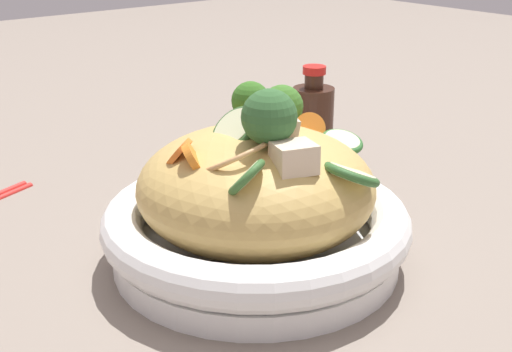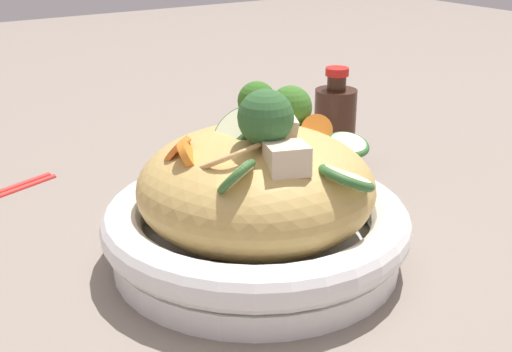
% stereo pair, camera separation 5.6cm
% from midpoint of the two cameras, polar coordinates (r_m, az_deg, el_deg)
% --- Properties ---
extents(ground_plane, '(3.00, 3.00, 0.00)m').
position_cam_midpoint_polar(ground_plane, '(0.60, 2.66, -7.13)').
color(ground_plane, gray).
extents(serving_bowl, '(0.27, 0.27, 0.06)m').
position_cam_midpoint_polar(serving_bowl, '(0.59, 2.71, -4.64)').
color(serving_bowl, white).
rests_on(serving_bowl, ground_plane).
extents(noodle_heap, '(0.20, 0.20, 0.10)m').
position_cam_midpoint_polar(noodle_heap, '(0.57, 2.77, -0.95)').
color(noodle_heap, tan).
rests_on(noodle_heap, serving_bowl).
extents(broccoli_florets, '(0.12, 0.12, 0.07)m').
position_cam_midpoint_polar(broccoli_florets, '(0.58, 4.19, 5.40)').
color(broccoli_florets, '#90B673').
rests_on(broccoli_florets, serving_bowl).
extents(carrot_coins, '(0.09, 0.17, 0.04)m').
position_cam_midpoint_polar(carrot_coins, '(0.57, 1.05, 3.30)').
color(carrot_coins, orange).
rests_on(carrot_coins, serving_bowl).
extents(zucchini_slices, '(0.14, 0.18, 0.05)m').
position_cam_midpoint_polar(zucchini_slices, '(0.54, 6.00, 1.78)').
color(zucchini_slices, beige).
rests_on(zucchini_slices, serving_bowl).
extents(chicken_chunks, '(0.09, 0.06, 0.03)m').
position_cam_midpoint_polar(chicken_chunks, '(0.53, 5.04, 2.84)').
color(chicken_chunks, beige).
rests_on(chicken_chunks, serving_bowl).
extents(soy_sauce_bottle, '(0.05, 0.05, 0.12)m').
position_cam_midpoint_polar(soy_sauce_bottle, '(0.81, 8.62, 4.25)').
color(soy_sauce_bottle, '#381E14').
rests_on(soy_sauce_bottle, ground_plane).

